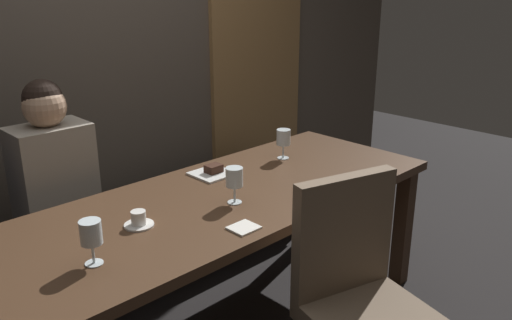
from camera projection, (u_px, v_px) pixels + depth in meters
name	position (u px, v px, depth m)	size (l,w,h in m)	color
back_wall_tiled	(79.00, 12.00, 2.99)	(6.00, 0.12, 3.00)	brown
arched_door	(257.00, 23.00, 3.88)	(0.90, 0.05, 2.55)	olive
dining_table	(224.00, 213.00, 2.44)	(2.20, 0.84, 0.74)	#412B1C
banquette_bench	(145.00, 243.00, 3.05)	(2.50, 0.44, 0.45)	#312A23
chair_near_side	(359.00, 288.00, 2.02)	(0.54, 0.54, 0.98)	#4C3321
diner_bearded	(52.00, 165.00, 2.55)	(0.36, 0.24, 0.79)	#9E9384
wine_glass_end_right	(91.00, 235.00, 1.80)	(0.08, 0.08, 0.16)	silver
wine_glass_far_left	(283.00, 139.00, 2.88)	(0.08, 0.08, 0.16)	silver
wine_glass_far_right	(234.00, 178.00, 2.30)	(0.08, 0.08, 0.16)	silver
espresso_cup	(139.00, 220.00, 2.11)	(0.12, 0.12, 0.06)	white
dessert_plate	(213.00, 172.00, 2.67)	(0.19, 0.19, 0.05)	white
folded_napkin	(244.00, 228.00, 2.09)	(0.11, 0.10, 0.01)	silver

